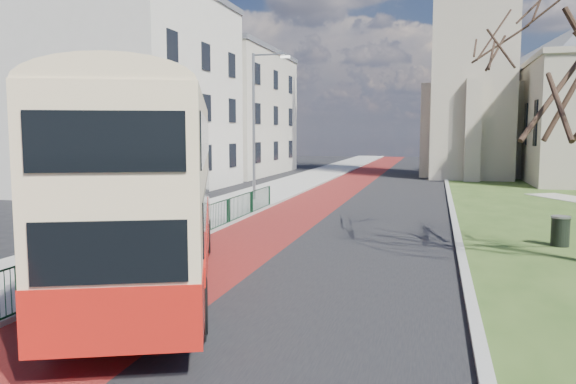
% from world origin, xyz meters
% --- Properties ---
extents(ground, '(160.00, 160.00, 0.00)m').
position_xyz_m(ground, '(0.00, 0.00, 0.00)').
color(ground, black).
rests_on(ground, ground).
extents(road_carriageway, '(9.00, 120.00, 0.01)m').
position_xyz_m(road_carriageway, '(1.50, 20.00, 0.01)').
color(road_carriageway, black).
rests_on(road_carriageway, ground).
extents(bus_lane, '(3.40, 120.00, 0.01)m').
position_xyz_m(bus_lane, '(-1.20, 20.00, 0.01)').
color(bus_lane, '#591414').
rests_on(bus_lane, ground).
extents(pavement_west, '(4.00, 120.00, 0.12)m').
position_xyz_m(pavement_west, '(-5.00, 20.00, 0.06)').
color(pavement_west, gray).
rests_on(pavement_west, ground).
extents(kerb_west, '(0.25, 120.00, 0.13)m').
position_xyz_m(kerb_west, '(-3.00, 20.00, 0.07)').
color(kerb_west, '#999993').
rests_on(kerb_west, ground).
extents(kerb_east, '(0.25, 80.00, 0.13)m').
position_xyz_m(kerb_east, '(6.10, 22.00, 0.07)').
color(kerb_east, '#999993').
rests_on(kerb_east, ground).
extents(pedestrian_railing, '(0.07, 24.00, 1.12)m').
position_xyz_m(pedestrian_railing, '(-2.95, 4.00, 0.55)').
color(pedestrian_railing, '#0B321B').
rests_on(pedestrian_railing, ground).
extents(gothic_church, '(16.38, 18.00, 40.00)m').
position_xyz_m(gothic_church, '(12.56, 38.00, 13.13)').
color(gothic_church, '#9E9380').
rests_on(gothic_church, ground).
extents(street_block_near, '(10.30, 14.30, 13.00)m').
position_xyz_m(street_block_near, '(-14.00, 22.00, 6.51)').
color(street_block_near, beige).
rests_on(street_block_near, ground).
extents(street_block_far, '(10.30, 16.30, 11.50)m').
position_xyz_m(street_block_far, '(-14.00, 38.00, 5.76)').
color(street_block_far, '#BBB19E').
rests_on(street_block_far, ground).
extents(streetlamp, '(2.13, 0.18, 8.00)m').
position_xyz_m(streetlamp, '(-4.35, 18.00, 4.59)').
color(streetlamp, gray).
rests_on(streetlamp, pavement_west).
extents(bus, '(6.72, 11.49, 4.74)m').
position_xyz_m(bus, '(-1.40, 0.68, 2.70)').
color(bus, '#B01810').
rests_on(bus, ground).
extents(litter_bin, '(0.75, 0.75, 1.01)m').
position_xyz_m(litter_bin, '(9.34, 8.56, 0.55)').
color(litter_bin, black).
rests_on(litter_bin, grass_green).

